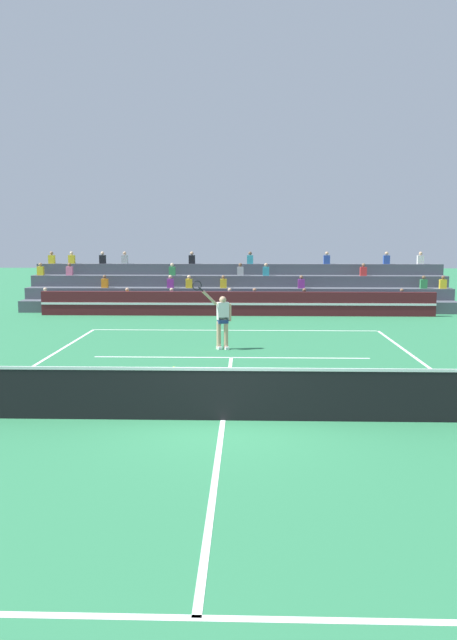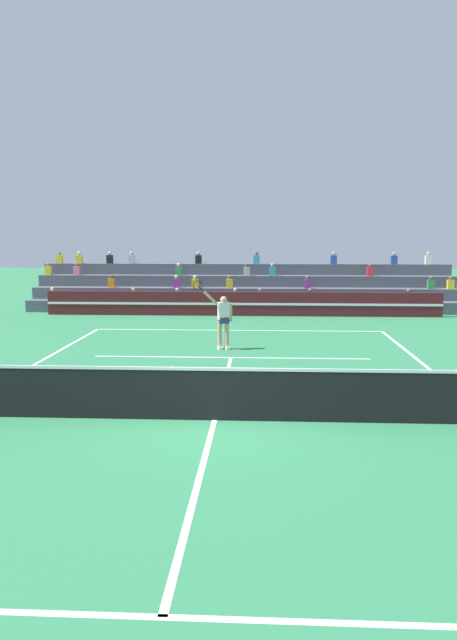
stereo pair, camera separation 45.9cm
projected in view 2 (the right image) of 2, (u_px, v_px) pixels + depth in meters
The scene contains 7 objects.
ground_plane at pixel (215, 420), 12.28m from camera, with size 120.00×120.00×0.00m, color #2D7A4C.
court_lines at pixel (215, 420), 12.28m from camera, with size 11.10×23.90×0.01m.
tennis_net at pixel (214, 393), 12.21m from camera, with size 12.00×0.10×1.10m.
sponsor_banner_wall at pixel (242, 304), 28.45m from camera, with size 18.00×0.26×1.10m.
bleacher_stand at pixel (244, 292), 31.55m from camera, with size 20.86×3.80×2.83m.
tennis_player at pixel (223, 319), 19.91m from camera, with size 1.28×0.53×2.29m.
tennis_ball at pixel (172, 367), 17.08m from camera, with size 0.07×0.07×0.07m, color #C6DB33.
Camera 2 is at (0.93, -11.87, 3.59)m, focal length 35.00 mm.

